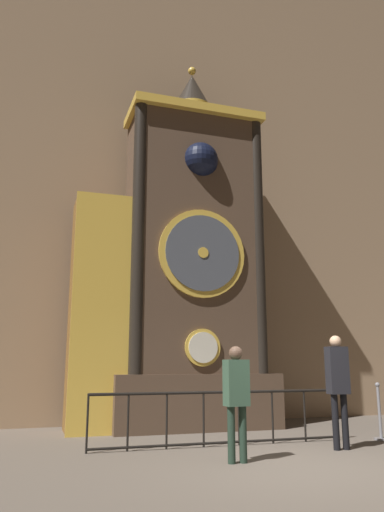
{
  "coord_description": "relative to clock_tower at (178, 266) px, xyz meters",
  "views": [
    {
      "loc": [
        -3.72,
        -6.31,
        1.39
      ],
      "look_at": [
        -0.2,
        4.53,
        3.84
      ],
      "focal_mm": 35.0,
      "sensor_mm": 36.0,
      "label": 1
    }
  ],
  "objects": [
    {
      "name": "stanchion_post",
      "position": [
        3.17,
        -2.65,
        -3.23
      ],
      "size": [
        0.28,
        0.28,
        1.03
      ],
      "color": "gray",
      "rests_on": "ground_plane"
    },
    {
      "name": "visitor_near",
      "position": [
        -0.23,
        -3.87,
        -2.59
      ],
      "size": [
        0.35,
        0.24,
        1.63
      ],
      "rotation": [
        0.0,
        0.0,
        0.07
      ],
      "color": "#213427",
      "rests_on": "ground_plane"
    },
    {
      "name": "ground_plane",
      "position": [
        0.55,
        -4.5,
        -3.56
      ],
      "size": [
        28.0,
        28.0,
        0.0
      ],
      "primitive_type": "plane",
      "color": "brown"
    },
    {
      "name": "clock_tower",
      "position": [
        0.0,
        0.0,
        0.0
      ],
      "size": [
        4.58,
        1.84,
        8.76
      ],
      "color": "brown",
      "rests_on": "ground_plane"
    },
    {
      "name": "visitor_far",
      "position": [
        1.82,
        -3.37,
        -2.45
      ],
      "size": [
        0.36,
        0.25,
        1.85
      ],
      "rotation": [
        0.0,
        0.0,
        -0.1
      ],
      "color": "black",
      "rests_on": "ground_plane"
    },
    {
      "name": "railing_fence",
      "position": [
        0.09,
        -2.42,
        -3.05
      ],
      "size": [
        4.6,
        0.05,
        0.92
      ],
      "color": "black",
      "rests_on": "ground_plane"
    },
    {
      "name": "cathedral_back_wall",
      "position": [
        0.46,
        1.3,
        4.2
      ],
      "size": [
        24.0,
        0.32,
        15.54
      ],
      "color": "#997A5B",
      "rests_on": "ground_plane"
    }
  ]
}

